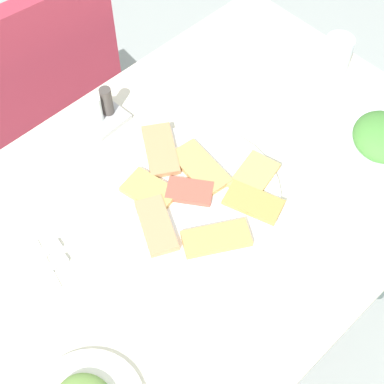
# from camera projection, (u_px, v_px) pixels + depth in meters

# --- Properties ---
(ground_plane) EXTENTS (6.00, 6.00, 0.00)m
(ground_plane) POSITION_uv_depth(u_px,v_px,m) (191.00, 332.00, 1.77)
(ground_plane) COLOR #A0A6A4
(dining_table) EXTENTS (1.17, 0.76, 0.74)m
(dining_table) POSITION_uv_depth(u_px,v_px,m) (190.00, 225.00, 1.22)
(dining_table) COLOR silver
(dining_table) RESTS_ON ground_plane
(dining_chair) EXTENTS (0.46, 0.47, 0.88)m
(dining_chair) POSITION_uv_depth(u_px,v_px,m) (41.00, 94.00, 1.65)
(dining_chair) COLOR #A42E41
(dining_chair) RESTS_ON ground_plane
(pide_platter) EXTENTS (0.35, 0.37, 0.03)m
(pide_platter) POSITION_uv_depth(u_px,v_px,m) (194.00, 193.00, 1.15)
(pide_platter) COLOR white
(pide_platter) RESTS_ON dining_table
(salad_plate_greens) EXTENTS (0.20, 0.20, 0.07)m
(salad_plate_greens) POSITION_uv_depth(u_px,v_px,m) (382.00, 139.00, 1.21)
(salad_plate_greens) COLOR white
(salad_plate_greens) RESTS_ON dining_table
(drinking_glass) EXTENTS (0.06, 0.06, 0.10)m
(drinking_glass) POSITION_uv_depth(u_px,v_px,m) (336.00, 56.00, 1.31)
(drinking_glass) COLOR silver
(drinking_glass) RESTS_ON dining_table
(paper_napkin) EXTENTS (0.14, 0.14, 0.00)m
(paper_napkin) POSITION_uv_depth(u_px,v_px,m) (20.00, 277.00, 1.06)
(paper_napkin) COLOR white
(paper_napkin) RESTS_ON dining_table
(fork) EXTENTS (0.18, 0.04, 0.00)m
(fork) POSITION_uv_depth(u_px,v_px,m) (25.00, 283.00, 1.05)
(fork) COLOR silver
(fork) RESTS_ON paper_napkin
(spoon) EXTENTS (0.20, 0.04, 0.00)m
(spoon) POSITION_uv_depth(u_px,v_px,m) (14.00, 270.00, 1.06)
(spoon) COLOR silver
(spoon) RESTS_ON paper_napkin
(condiment_caddy) EXTENTS (0.10, 0.10, 0.08)m
(condiment_caddy) POSITION_uv_depth(u_px,v_px,m) (102.00, 112.00, 1.25)
(condiment_caddy) COLOR #B2B2B7
(condiment_caddy) RESTS_ON dining_table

